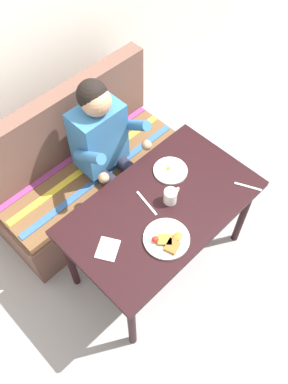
{
  "coord_description": "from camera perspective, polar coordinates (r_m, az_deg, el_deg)",
  "views": [
    {
      "loc": [
        -1.0,
        -0.86,
        2.77
      ],
      "look_at": [
        0.0,
        0.15,
        0.72
      ],
      "focal_mm": 38.14,
      "sensor_mm": 36.0,
      "label": 1
    }
  ],
  "objects": [
    {
      "name": "ground_plane",
      "position": [
        3.07,
        2.0,
        -9.3
      ],
      "size": [
        8.0,
        8.0,
        0.0
      ],
      "primitive_type": "plane",
      "color": "#9E9A9A"
    },
    {
      "name": "back_wall",
      "position": [
        2.77,
        -17.74,
        20.76
      ],
      "size": [
        4.4,
        0.1,
        2.6
      ],
      "primitive_type": "cube",
      "color": "silver",
      "rests_on": "ground"
    },
    {
      "name": "table",
      "position": [
        2.5,
        2.43,
        -2.95
      ],
      "size": [
        1.2,
        0.7,
        0.73
      ],
      "color": "black",
      "rests_on": "ground"
    },
    {
      "name": "couch",
      "position": [
        3.1,
        -8.05,
        2.54
      ],
      "size": [
        1.44,
        0.56,
        1.0
      ],
      "color": "brown",
      "rests_on": "ground"
    },
    {
      "name": "person",
      "position": [
        2.72,
        -5.34,
        6.68
      ],
      "size": [
        0.45,
        0.61,
        1.21
      ],
      "color": "teal",
      "rests_on": "ground"
    },
    {
      "name": "plate_breakfast",
      "position": [
        2.3,
        3.2,
        -6.63
      ],
      "size": [
        0.26,
        0.26,
        0.05
      ],
      "color": "white",
      "rests_on": "table"
    },
    {
      "name": "plate_eggs",
      "position": [
        2.58,
        3.71,
        3.03
      ],
      "size": [
        0.22,
        0.22,
        0.04
      ],
      "color": "white",
      "rests_on": "table"
    },
    {
      "name": "coffee_mug",
      "position": [
        2.41,
        3.75,
        -0.55
      ],
      "size": [
        0.12,
        0.08,
        0.1
      ],
      "color": "white",
      "rests_on": "table"
    },
    {
      "name": "napkin",
      "position": [
        2.29,
        -5.1,
        -7.94
      ],
      "size": [
        0.17,
        0.17,
        0.01
      ],
      "primitive_type": "cube",
      "rotation": [
        0.0,
        0.0,
        0.54
      ],
      "color": "silver",
      "rests_on": "table"
    },
    {
      "name": "fork",
      "position": [
        2.58,
        14.35,
        0.74
      ],
      "size": [
        0.09,
        0.16,
        0.0
      ],
      "primitive_type": "cube",
      "rotation": [
        0.0,
        0.0,
        0.45
      ],
      "color": "silver",
      "rests_on": "table"
    },
    {
      "name": "knife",
      "position": [
        2.44,
        0.38,
        -1.55
      ],
      "size": [
        0.05,
        0.2,
        0.0
      ],
      "primitive_type": "cube",
      "rotation": [
        0.0,
        0.0,
        -0.18
      ],
      "color": "silver",
      "rests_on": "table"
    }
  ]
}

